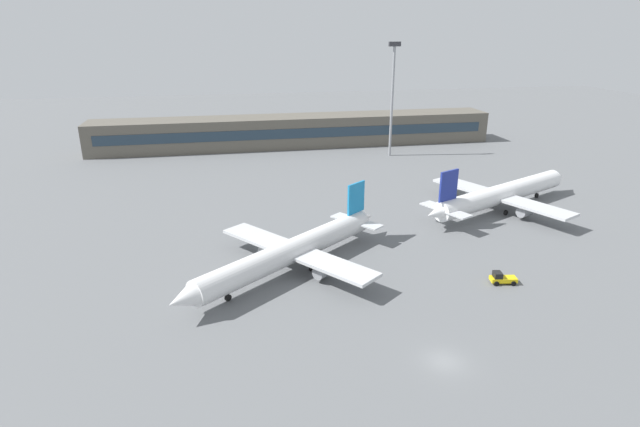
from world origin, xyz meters
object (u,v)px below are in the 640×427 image
at_px(airplane_near, 289,252).
at_px(baggage_tug_yellow, 502,278).
at_px(floodlight_tower_west, 392,93).
at_px(airplane_mid, 503,194).

xyz_separation_m(airplane_near, baggage_tug_yellow, (28.72, -9.56, -2.27)).
relative_size(airplane_near, floodlight_tower_west, 1.12).
relative_size(airplane_mid, floodlight_tower_west, 1.32).
bearing_deg(floodlight_tower_west, airplane_near, -119.59).
xyz_separation_m(airplane_near, airplane_mid, (44.94, 18.87, 0.17)).
relative_size(baggage_tug_yellow, floodlight_tower_west, 0.13).
bearing_deg(baggage_tug_yellow, airplane_near, 161.58).
height_order(baggage_tug_yellow, floodlight_tower_west, floodlight_tower_west).
bearing_deg(floodlight_tower_west, baggage_tug_yellow, -96.61).
bearing_deg(baggage_tug_yellow, airplane_mid, 60.29).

